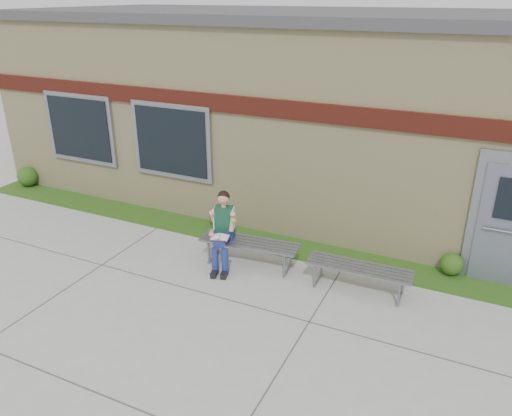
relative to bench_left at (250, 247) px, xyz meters
The scene contains 9 objects.
ground 1.81m from the bench_left, 71.17° to the right, with size 80.00×80.00×0.00m, color #9E9E99.
grass_strip 1.14m from the bench_left, 58.05° to the left, with size 16.00×0.80×0.02m, color #224813.
school_building 4.68m from the bench_left, 82.43° to the left, with size 16.20×6.22×4.20m.
bench_left is the anchor object (origin of this frame).
bench_right 2.00m from the bench_left, ahead, with size 1.73×0.51×0.45m.
girl 0.60m from the bench_left, 154.81° to the right, with size 0.58×0.86×1.38m.
shrub_west 6.95m from the bench_left, behind, with size 0.50×0.50×0.50m, color #224813.
shrub_mid 1.78m from the bench_left, 138.76° to the left, with size 0.34×0.34×0.34m, color #224813.
shrub_east 3.55m from the bench_left, 19.23° to the left, with size 0.40×0.40×0.40m, color #224813.
Camera 1 is at (2.93, -5.46, 4.57)m, focal length 35.00 mm.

